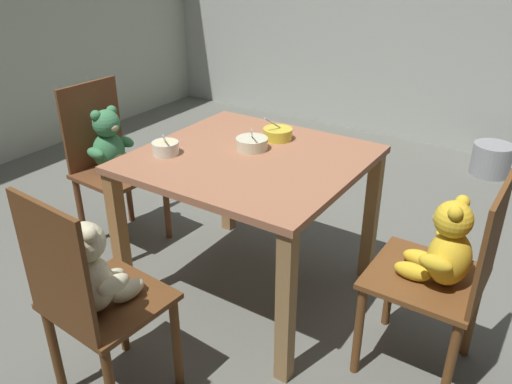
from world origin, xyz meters
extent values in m
cube|color=#64665D|center=(0.00, 0.00, -0.02)|extent=(5.20, 5.20, 0.04)
cube|color=#A4694A|center=(0.00, 0.00, 0.71)|extent=(0.98, 0.94, 0.03)
cube|color=#A56F3B|center=(-0.45, -0.43, 0.35)|extent=(0.06, 0.06, 0.70)
cube|color=#977246|center=(0.45, -0.43, 0.35)|extent=(0.06, 0.06, 0.70)
cube|color=#A27446|center=(-0.45, 0.43, 0.35)|extent=(0.06, 0.06, 0.70)
cube|color=#9F723F|center=(0.45, 0.43, 0.35)|extent=(0.06, 0.06, 0.70)
cube|color=brown|center=(-0.86, -0.03, 0.44)|extent=(0.42, 0.43, 0.02)
cube|color=brown|center=(-1.04, -0.02, 0.68)|extent=(0.04, 0.38, 0.47)
cylinder|color=brown|center=(-0.70, -0.21, 0.21)|extent=(0.04, 0.04, 0.43)
cylinder|color=brown|center=(-0.68, 0.14, 0.21)|extent=(0.04, 0.04, 0.43)
cylinder|color=brown|center=(-1.03, -0.19, 0.21)|extent=(0.04, 0.04, 0.43)
cylinder|color=brown|center=(-1.01, 0.16, 0.21)|extent=(0.04, 0.04, 0.43)
ellipsoid|color=#3F8353|center=(-0.93, -0.02, 0.56)|extent=(0.17, 0.19, 0.21)
ellipsoid|color=beige|center=(-0.88, -0.03, 0.54)|extent=(0.06, 0.10, 0.13)
sphere|color=#3F8353|center=(-0.92, -0.02, 0.72)|extent=(0.15, 0.15, 0.15)
ellipsoid|color=beige|center=(-0.86, -0.03, 0.71)|extent=(0.06, 0.06, 0.04)
sphere|color=#3F8353|center=(-0.93, -0.07, 0.77)|extent=(0.06, 0.06, 0.06)
sphere|color=#3F8353|center=(-0.92, 0.03, 0.77)|extent=(0.06, 0.06, 0.06)
ellipsoid|color=#3F8353|center=(-0.91, -0.13, 0.58)|extent=(0.12, 0.07, 0.06)
ellipsoid|color=#3F8353|center=(-0.90, 0.08, 0.58)|extent=(0.12, 0.07, 0.06)
ellipsoid|color=#3F8353|center=(-0.82, -0.08, 0.48)|extent=(0.14, 0.07, 0.06)
ellipsoid|color=#3F8353|center=(-0.81, 0.02, 0.48)|extent=(0.14, 0.07, 0.06)
cube|color=brown|center=(0.86, -0.06, 0.44)|extent=(0.42, 0.41, 0.02)
cube|color=brown|center=(1.06, -0.06, 0.66)|extent=(0.02, 0.38, 0.43)
cylinder|color=brown|center=(0.68, 0.12, 0.21)|extent=(0.04, 0.04, 0.43)
cylinder|color=brown|center=(0.68, -0.24, 0.21)|extent=(0.04, 0.04, 0.43)
cylinder|color=brown|center=(1.04, 0.12, 0.21)|extent=(0.04, 0.04, 0.43)
cylinder|color=brown|center=(1.04, -0.24, 0.21)|extent=(0.04, 0.04, 0.43)
ellipsoid|color=yellow|center=(0.93, -0.06, 0.56)|extent=(0.16, 0.19, 0.22)
ellipsoid|color=beige|center=(0.88, -0.06, 0.55)|extent=(0.06, 0.10, 0.13)
sphere|color=yellow|center=(0.92, -0.06, 0.72)|extent=(0.14, 0.14, 0.14)
ellipsoid|color=beige|center=(0.87, -0.06, 0.71)|extent=(0.05, 0.06, 0.04)
sphere|color=yellow|center=(0.93, -0.01, 0.77)|extent=(0.05, 0.05, 0.05)
sphere|color=yellow|center=(0.93, -0.11, 0.77)|extent=(0.05, 0.05, 0.05)
ellipsoid|color=yellow|center=(0.91, 0.04, 0.58)|extent=(0.12, 0.06, 0.06)
ellipsoid|color=yellow|center=(0.91, -0.17, 0.58)|extent=(0.12, 0.06, 0.06)
ellipsoid|color=yellow|center=(0.82, -0.01, 0.48)|extent=(0.14, 0.07, 0.07)
ellipsoid|color=yellow|center=(0.82, -0.11, 0.48)|extent=(0.14, 0.07, 0.07)
cube|color=brown|center=(-0.06, -0.84, 0.44)|extent=(0.41, 0.40, 0.02)
cube|color=brown|center=(-0.07, -1.01, 0.68)|extent=(0.36, 0.04, 0.47)
cylinder|color=brown|center=(0.12, -0.69, 0.21)|extent=(0.04, 0.04, 0.43)
cylinder|color=brown|center=(-0.21, -0.67, 0.21)|extent=(0.04, 0.04, 0.43)
cylinder|color=brown|center=(-0.23, -0.98, 0.21)|extent=(0.04, 0.04, 0.43)
ellipsoid|color=beige|center=(-0.06, -0.90, 0.56)|extent=(0.20, 0.17, 0.22)
ellipsoid|color=beige|center=(-0.06, -0.85, 0.55)|extent=(0.11, 0.06, 0.13)
sphere|color=beige|center=(-0.06, -0.89, 0.72)|extent=(0.14, 0.14, 0.14)
ellipsoid|color=beige|center=(-0.06, -0.84, 0.71)|extent=(0.06, 0.05, 0.04)
sphere|color=beige|center=(-0.01, -0.90, 0.77)|extent=(0.05, 0.05, 0.05)
sphere|color=beige|center=(-0.11, -0.90, 0.77)|extent=(0.05, 0.05, 0.05)
ellipsoid|color=beige|center=(0.04, -0.88, 0.58)|extent=(0.07, 0.13, 0.06)
ellipsoid|color=beige|center=(-0.17, -0.87, 0.58)|extent=(0.07, 0.13, 0.06)
ellipsoid|color=beige|center=(0.00, -0.79, 0.48)|extent=(0.07, 0.15, 0.07)
ellipsoid|color=beige|center=(-0.11, -0.78, 0.48)|extent=(0.07, 0.15, 0.07)
cylinder|color=silver|center=(-0.33, -0.19, 0.76)|extent=(0.12, 0.12, 0.06)
cylinder|color=silver|center=(-0.33, -0.19, 0.74)|extent=(0.07, 0.07, 0.01)
cylinder|color=beige|center=(-0.33, -0.19, 0.78)|extent=(0.10, 0.10, 0.01)
cylinder|color=#BCBCC1|center=(-0.32, -0.21, 0.82)|extent=(0.06, 0.07, 0.06)
ellipsoid|color=#BCBCC1|center=(-0.34, -0.18, 0.78)|extent=(0.04, 0.04, 0.01)
cylinder|color=beige|center=(-0.04, 0.07, 0.76)|extent=(0.15, 0.15, 0.05)
cylinder|color=beige|center=(-0.04, 0.07, 0.74)|extent=(0.08, 0.08, 0.01)
cylinder|color=beige|center=(-0.04, 0.07, 0.78)|extent=(0.12, 0.12, 0.01)
cylinder|color=#BCBCC1|center=(-0.02, 0.05, 0.82)|extent=(0.06, 0.09, 0.08)
ellipsoid|color=#BCBCC1|center=(-0.05, 0.08, 0.78)|extent=(0.04, 0.04, 0.01)
cylinder|color=yellow|center=(-0.01, 0.25, 0.76)|extent=(0.14, 0.14, 0.05)
cylinder|color=yellow|center=(-0.01, 0.25, 0.74)|extent=(0.08, 0.08, 0.01)
cylinder|color=beige|center=(-0.01, 0.25, 0.78)|extent=(0.12, 0.12, 0.01)
cylinder|color=#BCBCC1|center=(-0.02, 0.22, 0.82)|extent=(0.04, 0.09, 0.07)
ellipsoid|color=#BCBCC1|center=(0.00, 0.26, 0.78)|extent=(0.03, 0.04, 0.01)
cylinder|color=#93969B|center=(0.73, 2.15, 0.12)|extent=(0.29, 0.29, 0.24)
camera|label=1|loc=(1.21, -1.80, 1.64)|focal=36.34mm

